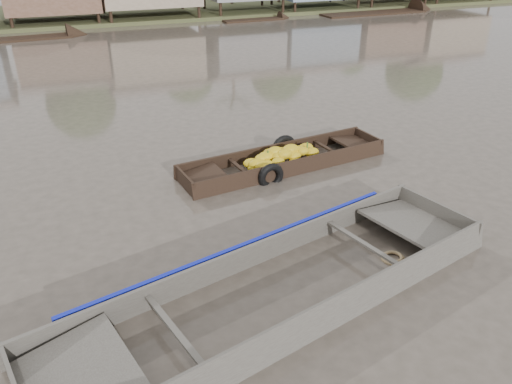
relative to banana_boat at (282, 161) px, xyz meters
name	(u,v)px	position (x,y,z in m)	size (l,w,h in m)	color
ground	(298,234)	(-1.03, -3.19, -0.16)	(120.00, 120.00, 0.00)	#473F36
banana_boat	(282,161)	(0.00, 0.00, 0.00)	(5.91, 2.10, 0.82)	black
viewer_boat	(281,293)	(-2.20, -4.91, -0.08)	(8.79, 4.22, 0.68)	#433D39
distant_boats	(263,29)	(7.48, 19.85, -0.21)	(48.91, 15.72, 0.35)	black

